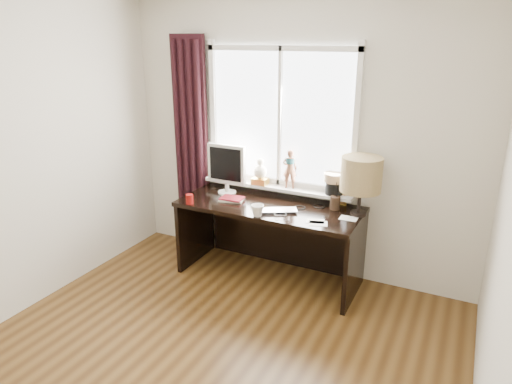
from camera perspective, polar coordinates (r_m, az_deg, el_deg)
The scene contains 14 objects.
wall_back at distance 4.35m, azimuth 5.00°, elevation 6.54°, with size 3.50×2.60×0.00m, color beige.
laptop at distance 4.05m, azimuth 2.95°, elevation -2.34°, with size 0.32×0.20×0.02m, color silver.
mug at distance 3.93m, azimuth 0.18°, elevation -2.29°, with size 0.11×0.10×0.11m, color white.
red_cup at distance 4.27m, azimuth -8.31°, elevation -0.88°, with size 0.07×0.07×0.09m, color maroon.
window at distance 4.35m, azimuth 3.20°, elevation 6.72°, with size 1.52×0.20×1.40m.
curtain at distance 4.83m, azimuth -8.13°, elevation 5.42°, with size 0.38×0.09×2.25m.
desk at distance 4.39m, azimuth 2.18°, elevation -4.19°, with size 1.70×0.70×0.75m.
monitor at distance 4.45m, azimuth -3.72°, elevation 3.25°, with size 0.40×0.18×0.49m.
notebook_stack at distance 4.33m, azimuth -3.05°, elevation -0.85°, with size 0.25×0.21×0.03m.
brush_holder at distance 4.15m, azimuth 9.86°, elevation -1.33°, with size 0.09×0.09×0.25m.
icon_frame at distance 4.27m, azimuth 10.66°, elevation -0.75°, with size 0.10×0.04×0.13m.
table_lamp at distance 3.96m, azimuth 13.02°, elevation 2.08°, with size 0.35×0.35×0.52m.
loose_papers at distance 3.89m, azimuth 8.93°, elevation -3.60°, with size 0.40×0.35×0.00m.
desk_cables at distance 4.13m, azimuth 5.26°, elevation -2.07°, with size 0.43×0.42×0.01m.
Camera 1 is at (1.53, -1.96, 2.23)m, focal length 32.00 mm.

